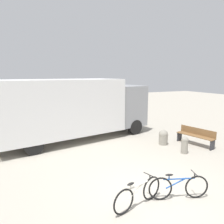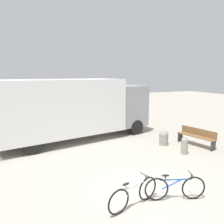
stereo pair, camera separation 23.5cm
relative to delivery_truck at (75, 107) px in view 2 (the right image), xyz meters
The scene contains 7 objects.
ground_plane 6.34m from the delivery_truck, 85.59° to the right, with size 60.00×60.00×0.00m, color #A8A091.
delivery_truck is the anchor object (origin of this frame).
park_bench 6.21m from the delivery_truck, 34.67° to the right, with size 0.77×1.90×0.82m.
bicycle_near 6.71m from the delivery_truck, 91.56° to the right, with size 1.63×0.55×0.74m.
bicycle_middle 6.94m from the delivery_truck, 81.65° to the right, with size 1.59×0.66×0.74m.
bollard_near_bench 5.67m from the delivery_truck, 48.20° to the right, with size 0.30×0.30×0.74m.
bollard_far_bench 4.74m from the delivery_truck, 37.16° to the right, with size 0.44×0.44×0.72m.
Camera 2 is at (-3.22, -4.93, 3.35)m, focal length 35.00 mm.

